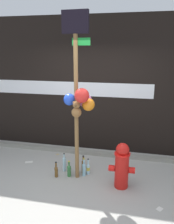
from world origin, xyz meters
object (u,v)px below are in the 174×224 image
at_px(fire_hydrant, 122,165).
at_px(bottle_4, 77,167).
at_px(bottle_0, 56,171).
at_px(bottle_6, 69,170).
at_px(bottle_5, 88,168).
at_px(bottle_1, 84,169).
at_px(bottle_2, 64,164).
at_px(bottle_3, 83,166).
at_px(memorial_post, 79,90).

bearing_deg(fire_hydrant, bottle_4, 164.93).
height_order(bottle_0, bottle_6, bottle_6).
distance_m(fire_hydrant, bottle_5, 0.78).
xyz_separation_m(bottle_1, bottle_2, (-0.42, 0.08, 0.02)).
bearing_deg(bottle_5, bottle_3, 173.15).
distance_m(memorial_post, bottle_2, 1.59).
relative_size(bottle_2, bottle_5, 1.19).
height_order(memorial_post, bottle_1, memorial_post).
bearing_deg(bottle_5, bottle_2, 179.52).
bearing_deg(fire_hydrant, bottle_3, 158.04).
xyz_separation_m(bottle_2, bottle_3, (0.39, 0.01, -0.01)).
bearing_deg(bottle_1, bottle_4, 172.72).
bearing_deg(bottle_4, memorial_post, -55.18).
height_order(memorial_post, bottle_6, memorial_post).
relative_size(memorial_post, bottle_4, 8.25).
height_order(fire_hydrant, bottle_3, fire_hydrant).
xyz_separation_m(bottle_0, bottle_5, (0.57, 0.24, -0.01)).
relative_size(memorial_post, bottle_6, 9.34).
bearing_deg(bottle_4, bottle_0, -154.06).
xyz_separation_m(fire_hydrant, bottle_0, (-1.23, 0.05, -0.29)).
bearing_deg(bottle_6, bottle_5, 26.36).
bearing_deg(bottle_3, bottle_5, -6.85).
relative_size(fire_hydrant, bottle_0, 2.67).
distance_m(memorial_post, bottle_4, 1.55).
height_order(memorial_post, bottle_2, memorial_post).
distance_m(bottle_1, bottle_3, 0.10).
xyz_separation_m(bottle_4, bottle_5, (0.20, 0.06, -0.03)).
distance_m(bottle_2, bottle_4, 0.29).
xyz_separation_m(memorial_post, bottle_2, (-0.38, 0.20, -1.53)).
height_order(bottle_1, bottle_5, bottle_1).
distance_m(bottle_2, bottle_5, 0.49).
height_order(bottle_2, bottle_4, bottle_2).
bearing_deg(bottle_6, memorial_post, -6.96).
bearing_deg(memorial_post, bottle_1, 68.38).
xyz_separation_m(bottle_1, bottle_5, (0.06, 0.08, -0.03)).
bearing_deg(bottle_0, bottle_5, 22.86).
xyz_separation_m(bottle_0, bottle_2, (0.08, 0.24, 0.04)).
height_order(fire_hydrant, bottle_0, fire_hydrant).
bearing_deg(bottle_5, bottle_1, -129.34).
relative_size(bottle_1, bottle_4, 0.99).
xyz_separation_m(fire_hydrant, bottle_4, (-0.86, 0.23, -0.27)).
bearing_deg(bottle_2, bottle_4, -13.01).
bearing_deg(bottle_3, bottle_4, -145.36).
height_order(bottle_0, bottle_4, bottle_4).
height_order(memorial_post, bottle_5, memorial_post).
bearing_deg(bottle_6, fire_hydrant, -7.31).
relative_size(bottle_3, bottle_6, 1.16).
distance_m(bottle_3, bottle_4, 0.13).
xyz_separation_m(bottle_2, bottle_5, (0.49, -0.00, -0.04)).
distance_m(fire_hydrant, bottle_4, 0.93).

